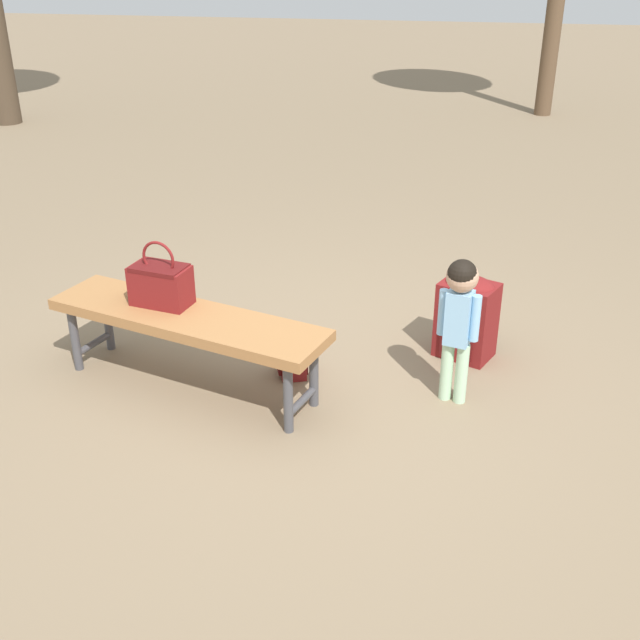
{
  "coord_description": "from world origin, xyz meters",
  "views": [
    {
      "loc": [
        0.72,
        -3.68,
        2.3
      ],
      "look_at": [
        0.03,
        -0.04,
        0.45
      ],
      "focal_mm": 43.97,
      "sensor_mm": 36.0,
      "label": 1
    }
  ],
  "objects": [
    {
      "name": "backpack_large",
      "position": [
        0.81,
        0.55,
        0.27
      ],
      "size": [
        0.39,
        0.35,
        0.54
      ],
      "color": "maroon",
      "rests_on": "ground"
    },
    {
      "name": "park_bench",
      "position": [
        -0.69,
        -0.11,
        0.39
      ],
      "size": [
        1.65,
        0.83,
        0.45
      ],
      "color": "#9E6B3D",
      "rests_on": "ground"
    },
    {
      "name": "child_standing",
      "position": [
        0.75,
        0.02,
        0.55
      ],
      "size": [
        0.22,
        0.17,
        0.82
      ],
      "color": "#B2D8B2",
      "rests_on": "ground"
    },
    {
      "name": "backpack_small",
      "position": [
        -0.16,
        0.13,
        0.16
      ],
      "size": [
        0.2,
        0.23,
        0.32
      ],
      "color": "maroon",
      "rests_on": "ground"
    },
    {
      "name": "handbag",
      "position": [
        -0.86,
        -0.01,
        0.58
      ],
      "size": [
        0.35,
        0.24,
        0.37
      ],
      "color": "maroon",
      "rests_on": "park_bench"
    },
    {
      "name": "ground_plane",
      "position": [
        0.0,
        0.0,
        0.0
      ],
      "size": [
        40.0,
        40.0,
        0.0
      ],
      "primitive_type": "plane",
      "color": "#7F6B51",
      "rests_on": "ground"
    }
  ]
}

